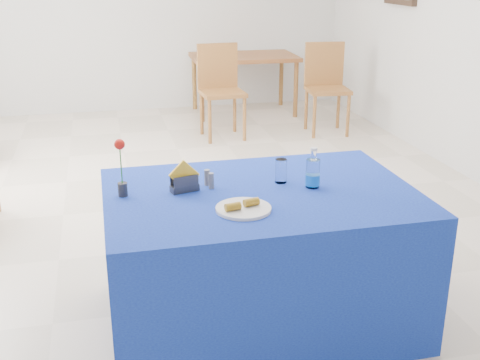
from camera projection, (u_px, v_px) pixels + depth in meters
name	position (u px, v px, depth m)	size (l,w,h in m)	color
floor	(202.00, 203.00, 4.97)	(7.00, 7.00, 0.00)	beige
plate	(243.00, 209.00, 2.86)	(0.27, 0.27, 0.01)	white
drinking_glass	(281.00, 171.00, 3.21)	(0.06, 0.06, 0.13)	white
salt_shaker	(207.00, 177.00, 3.18)	(0.03, 0.03, 0.09)	slate
pepper_shaker	(211.00, 181.00, 3.13)	(0.03, 0.03, 0.09)	slate
blue_table	(260.00, 257.00, 3.24)	(1.60, 1.10, 0.76)	#102399
water_bottle	(313.00, 174.00, 3.14)	(0.08, 0.08, 0.21)	silver
napkin_holder	(184.00, 182.00, 3.09)	(0.16, 0.09, 0.17)	#343439
rose_vase	(121.00, 168.00, 2.99)	(0.05, 0.05, 0.30)	#242428
oak_table	(244.00, 61.00, 7.70)	(1.35, 0.89, 0.76)	brown
chair_bg_left	(220.00, 84.00, 6.70)	(0.48, 0.48, 1.03)	#955D2B
chair_bg_right	(326.00, 81.00, 6.89)	(0.50, 0.50, 1.02)	#955D2B
banana_pieces	(242.00, 204.00, 2.85)	(0.18, 0.09, 0.04)	gold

